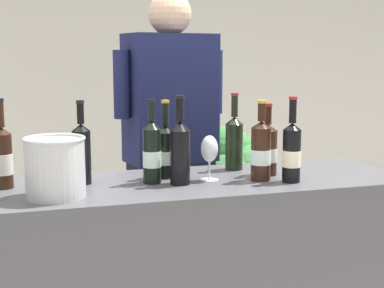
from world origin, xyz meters
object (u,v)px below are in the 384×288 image
object	(u,v)px
wine_bottle_6	(261,150)
wine_bottle_8	(180,150)
wine_glass	(209,151)
wine_bottle_2	(292,152)
person_server	(171,167)
wine_bottle_7	(3,157)
wine_bottle_3	(152,152)
wine_bottle_0	(267,149)
wine_bottle_4	(166,151)
potted_shrub	(232,184)
ice_bucket	(55,167)
wine_bottle_9	(82,152)
wine_bottle_1	(234,141)

from	to	relation	value
wine_bottle_6	wine_bottle_8	world-z (taller)	wine_bottle_8
wine_bottle_8	wine_glass	xyz separation A→B (m)	(0.13, 0.03, -0.01)
wine_bottle_2	person_server	xyz separation A→B (m)	(-0.30, 0.77, -0.20)
wine_bottle_6	wine_bottle_7	world-z (taller)	wine_bottle_7
wine_glass	person_server	distance (m)	0.68
wine_bottle_7	wine_bottle_6	bearing A→B (deg)	-8.86
wine_bottle_3	person_server	world-z (taller)	person_server
wine_bottle_0	wine_bottle_4	world-z (taller)	wine_bottle_4
wine_bottle_4	potted_shrub	distance (m)	1.31
wine_bottle_7	potted_shrub	size ratio (longest dim) A/B	0.35
wine_bottle_6	wine_bottle_7	distance (m)	1.00
wine_bottle_7	wine_bottle_0	bearing A→B (deg)	-3.51
wine_bottle_3	ice_bucket	bearing A→B (deg)	-161.90
wine_bottle_4	ice_bucket	xyz separation A→B (m)	(-0.45, -0.20, -0.00)
wine_bottle_3	ice_bucket	size ratio (longest dim) A/B	1.52
wine_bottle_7	wine_bottle_9	distance (m)	0.29
wine_bottle_0	wine_bottle_2	distance (m)	0.16
wine_bottle_6	wine_bottle_7	size ratio (longest dim) A/B	0.95
wine_bottle_4	wine_bottle_7	size ratio (longest dim) A/B	0.94
wine_bottle_1	wine_bottle_8	world-z (taller)	wine_bottle_8
wine_bottle_3	ice_bucket	xyz separation A→B (m)	(-0.38, -0.12, -0.02)
ice_bucket	wine_bottle_8	bearing A→B (deg)	8.57
wine_bottle_2	wine_bottle_8	world-z (taller)	wine_bottle_8
wine_bottle_2	ice_bucket	world-z (taller)	wine_bottle_2
ice_bucket	potted_shrub	distance (m)	1.73
wine_bottle_0	wine_bottle_4	size ratio (longest dim) A/B	0.94
wine_bottle_1	wine_bottle_4	world-z (taller)	wine_bottle_1
wine_bottle_0	wine_glass	bearing A→B (deg)	-172.76
wine_bottle_3	wine_bottle_9	xyz separation A→B (m)	(-0.27, 0.06, 0.00)
wine_bottle_3	wine_bottle_7	xyz separation A→B (m)	(-0.56, 0.08, -0.01)
wine_bottle_3	person_server	bearing A→B (deg)	69.43
wine_bottle_2	wine_bottle_4	distance (m)	0.51
wine_bottle_8	potted_shrub	size ratio (longest dim) A/B	0.36
wine_bottle_9	wine_bottle_4	bearing A→B (deg)	2.68
wine_bottle_3	wine_bottle_6	distance (m)	0.44
wine_bottle_0	wine_bottle_9	distance (m)	0.77
wine_bottle_1	potted_shrub	xyz separation A→B (m)	(0.36, 0.97, -0.43)
wine_bottle_7	ice_bucket	size ratio (longest dim) A/B	1.57
wine_bottle_1	wine_bottle_4	bearing A→B (deg)	-167.40
wine_bottle_2	wine_bottle_3	distance (m)	0.55
ice_bucket	wine_bottle_1	bearing A→B (deg)	19.55
wine_bottle_0	person_server	distance (m)	0.70
wine_bottle_0	wine_bottle_1	world-z (taller)	wine_bottle_1
wine_bottle_6	potted_shrub	size ratio (longest dim) A/B	0.33
person_server	potted_shrub	bearing A→B (deg)	43.03
wine_bottle_7	wine_bottle_2	bearing A→B (deg)	-11.12
wine_bottle_7	person_server	size ratio (longest dim) A/B	0.20
wine_bottle_2	wine_bottle_4	xyz separation A→B (m)	(-0.46, 0.22, -0.01)
wine_bottle_0	wine_bottle_7	xyz separation A→B (m)	(-1.06, 0.06, 0.01)
wine_bottle_9	potted_shrub	size ratio (longest dim) A/B	0.34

